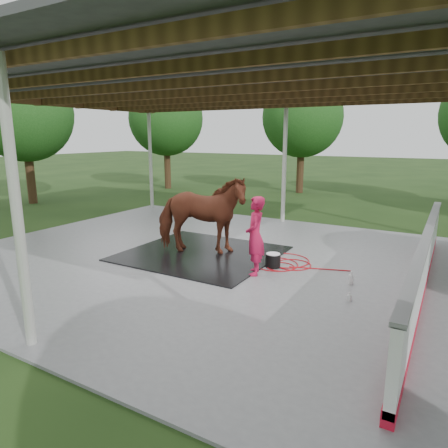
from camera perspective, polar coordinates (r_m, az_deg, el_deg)
The scene contains 12 objects.
ground at distance 9.65m, azimuth -2.14°, elevation -5.03°, with size 100.00×100.00×0.00m, color #1E3814.
concrete_slab at distance 9.64m, azimuth -2.14°, elevation -4.89°, with size 12.00×10.00×0.05m, color slate.
pavilion_structure at distance 9.25m, azimuth -2.35°, elevation 19.08°, with size 12.60×10.60×4.05m.
dasher_board at distance 8.12m, azimuth 26.63°, elevation -5.43°, with size 0.16×8.00×1.15m.
tree_belt at distance 9.86m, azimuth 2.14°, elevation 17.64°, with size 28.00×28.00×5.80m.
rubber_mat at distance 9.89m, azimuth -3.26°, elevation -4.20°, with size 3.54×3.32×0.03m, color black.
horse at distance 9.66m, azimuth -3.33°, elevation 1.29°, with size 1.03×2.26×1.91m, color brown.
handler at distance 8.29m, azimuth 4.47°, elevation -1.70°, with size 0.60×0.40×1.65m, color #BC1441.
wash_bucket at distance 8.94m, azimuth 7.02°, elevation -5.14°, with size 0.34×0.34×0.31m.
soap_bottle_a at distance 8.27m, azimuth 17.70°, elevation -7.33°, with size 0.10×0.10×0.27m, color silver.
soap_bottle_b at distance 7.48m, azimuth 17.45°, elevation -9.86°, with size 0.08×0.08×0.17m, color #338CD8.
hose_coil at distance 9.25m, azimuth 8.47°, elevation -5.53°, with size 2.09×1.45×0.02m.
Camera 1 is at (4.91, -7.78, 2.92)m, focal length 32.00 mm.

